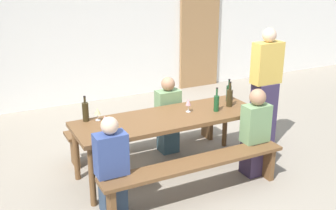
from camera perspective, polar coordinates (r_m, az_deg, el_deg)
The scene contains 17 objects.
ground_plane at distance 5.36m, azimuth -0.00°, elevation -9.12°, with size 24.00×24.00×0.00m, color gray.
back_wall at distance 7.83m, azimuth -11.13°, elevation 11.96°, with size 14.00×0.20×3.20m, color white.
wooden_door at distance 8.71m, azimuth 4.38°, elevation 9.31°, with size 0.90×0.06×2.10m, color #9E7247.
tasting_table at distance 5.07m, azimuth -0.00°, elevation -2.39°, with size 2.33×0.77×0.75m.
bench_near at distance 4.66m, azimuth 3.87°, elevation -8.77°, with size 2.23×0.30×0.45m.
bench_far at distance 5.77m, azimuth -3.09°, elevation -3.05°, with size 2.23×0.30×0.45m.
wine_bottle_0 at distance 5.63m, azimuth 8.41°, elevation 1.67°, with size 0.07×0.07×0.31m.
wine_bottle_1 at distance 5.43m, azimuth 8.53°, elevation 1.04°, with size 0.08×0.08×0.33m.
wine_bottle_2 at distance 5.23m, azimuth 6.72°, elevation 0.30°, with size 0.07×0.07×0.31m.
wine_bottle_3 at distance 4.96m, azimuth -11.36°, elevation -0.88°, with size 0.08×0.08×0.31m.
wine_glass_0 at distance 4.96m, azimuth -9.75°, elevation -0.87°, with size 0.08×0.08×0.16m.
wine_glass_1 at distance 5.17m, azimuth 2.83°, elevation 0.35°, with size 0.07×0.07×0.18m.
wine_glass_2 at distance 4.75m, azimuth -8.73°, elevation -1.95°, with size 0.08×0.08×0.14m.
seated_guest_near_0 at distance 4.36m, azimuth -7.81°, elevation -8.70°, with size 0.33×0.24×1.09m.
seated_guest_near_1 at distance 5.18m, azimuth 11.95°, elevation -3.98°, with size 0.33×0.24×1.12m.
seated_guest_far_0 at distance 5.69m, azimuth 0.00°, elevation -1.63°, with size 0.33×0.24×1.09m.
standing_host at distance 5.93m, azimuth 13.27°, elevation 1.86°, with size 0.42×0.24×1.71m.
Camera 1 is at (-2.13, -4.21, 2.55)m, focal length 44.00 mm.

